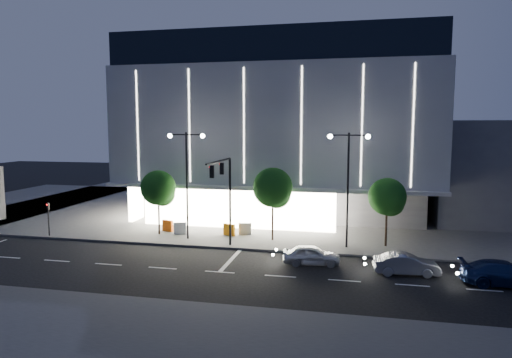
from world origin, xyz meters
The scene contains 19 objects.
ground centered at (0.00, 0.00, 0.00)m, with size 160.00×160.00×0.00m, color black.
sidewalk_museum centered at (5.00, 24.00, 0.07)m, with size 70.00×40.00×0.15m, color #474747.
sidewalk_near centered at (5.00, -12.00, 0.07)m, with size 70.00×10.00×0.15m, color #474747.
museum centered at (2.98, 22.31, 9.27)m, with size 30.00×25.80×18.00m.
annex_building centered at (26.00, 24.00, 5.00)m, with size 16.00×20.00×10.00m, color #4C4C51.
traffic_mast centered at (1.00, 3.34, 5.03)m, with size 0.33×5.89×7.07m.
street_lamp_west centered at (-3.00, 6.00, 5.96)m, with size 3.16×0.36×9.00m.
street_lamp_east centered at (10.00, 6.00, 5.96)m, with size 3.16×0.36×9.00m.
ped_signal_far centered at (-15.00, 4.50, 1.89)m, with size 0.22×0.24×3.00m.
tree_left centered at (-5.97, 7.02, 4.03)m, with size 3.02×3.02×5.72m.
tree_mid centered at (4.03, 7.02, 4.33)m, with size 3.25×3.25×6.15m.
tree_right centered at (13.03, 7.02, 3.88)m, with size 2.91×2.91×5.51m.
car_lead centered at (7.71, 1.40, 0.67)m, with size 1.59×3.94×1.34m, color #B7BABF.
car_second centered at (13.83, 0.55, 0.68)m, with size 1.43×4.10×1.35m, color #AFB1B7.
car_third centered at (19.37, -0.38, 0.73)m, with size 2.05×5.05×1.46m, color navy.
barrier_a centered at (-5.72, 8.18, 0.65)m, with size 1.10×0.25×1.00m, color #D04B0B.
barrier_b centered at (-4.27, 7.48, 0.65)m, with size 1.10×0.25×1.00m, color white.
barrier_c centered at (0.08, 7.77, 0.65)m, with size 1.10×0.25×1.00m, color orange.
barrier_d centered at (1.33, 8.42, 0.65)m, with size 1.10×0.25×1.00m, color beige.
Camera 1 is at (10.35, -29.22, 9.44)m, focal length 32.00 mm.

